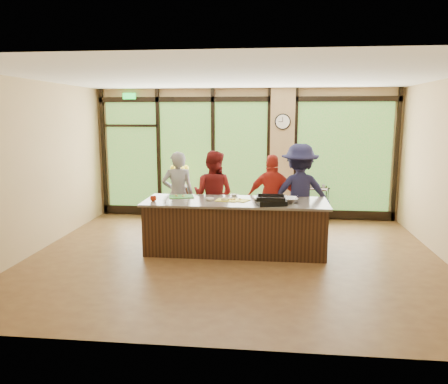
% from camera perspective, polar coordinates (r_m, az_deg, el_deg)
% --- Properties ---
extents(floor, '(7.00, 7.00, 0.00)m').
position_cam_1_polar(floor, '(7.58, 1.29, -8.42)').
color(floor, '#55371E').
rests_on(floor, ground).
extents(ceiling, '(7.00, 7.00, 0.00)m').
position_cam_1_polar(ceiling, '(7.22, 1.38, 14.81)').
color(ceiling, white).
rests_on(ceiling, back_wall).
extents(back_wall, '(7.00, 0.00, 7.00)m').
position_cam_1_polar(back_wall, '(10.22, 2.77, 4.98)').
color(back_wall, tan).
rests_on(back_wall, floor).
extents(left_wall, '(0.00, 6.00, 6.00)m').
position_cam_1_polar(left_wall, '(8.31, -23.52, 2.99)').
color(left_wall, tan).
rests_on(left_wall, floor).
extents(window_wall, '(6.90, 0.12, 3.00)m').
position_cam_1_polar(window_wall, '(10.18, 3.67, 4.35)').
color(window_wall, tan).
rests_on(window_wall, floor).
extents(island_base, '(3.10, 1.00, 0.88)m').
position_cam_1_polar(island_base, '(7.74, 1.49, -4.63)').
color(island_base, black).
rests_on(island_base, floor).
extents(countertop, '(3.20, 1.10, 0.04)m').
position_cam_1_polar(countertop, '(7.64, 1.51, -1.29)').
color(countertop, slate).
rests_on(countertop, island_base).
extents(wall_clock, '(0.36, 0.04, 0.36)m').
position_cam_1_polar(wall_clock, '(10.04, 7.67, 9.09)').
color(wall_clock, black).
rests_on(wall_clock, window_wall).
extents(cook_left, '(0.70, 0.55, 1.71)m').
position_cam_1_polar(cook_left, '(8.60, -6.03, -0.37)').
color(cook_left, gray).
rests_on(cook_left, floor).
extents(cook_midleft, '(0.98, 0.85, 1.73)m').
position_cam_1_polar(cook_midleft, '(8.49, -1.42, -0.40)').
color(cook_midleft, maroon).
rests_on(cook_midleft, floor).
extents(cook_midright, '(1.01, 0.49, 1.67)m').
position_cam_1_polar(cook_midright, '(8.29, 6.35, -0.88)').
color(cook_midright, '#AD261A').
rests_on(cook_midright, floor).
extents(cook_right, '(1.28, 0.83, 1.88)m').
position_cam_1_polar(cook_right, '(8.33, 9.82, -0.22)').
color(cook_right, '#1A1A3A').
rests_on(cook_right, floor).
extents(roasting_pan, '(0.55, 0.48, 0.08)m').
position_cam_1_polar(roasting_pan, '(7.33, 6.13, -1.34)').
color(roasting_pan, black).
rests_on(roasting_pan, countertop).
extents(mixing_bowl, '(0.39, 0.39, 0.09)m').
position_cam_1_polar(mixing_bowl, '(7.56, 8.39, -1.02)').
color(mixing_bowl, silver).
rests_on(mixing_bowl, countertop).
extents(cutting_board_left, '(0.52, 0.44, 0.01)m').
position_cam_1_polar(cutting_board_left, '(8.01, -5.59, -0.60)').
color(cutting_board_left, '#368932').
rests_on(cutting_board_left, countertop).
extents(cutting_board_center, '(0.43, 0.38, 0.01)m').
position_cam_1_polar(cutting_board_center, '(7.66, 1.90, -1.07)').
color(cutting_board_center, yellow).
rests_on(cutting_board_center, countertop).
extents(cutting_board_right, '(0.41, 0.33, 0.01)m').
position_cam_1_polar(cutting_board_right, '(7.66, 0.40, -1.06)').
color(cutting_board_right, yellow).
rests_on(cutting_board_right, countertop).
extents(prep_bowl_near, '(0.17, 0.17, 0.05)m').
position_cam_1_polar(prep_bowl_near, '(7.65, -1.86, -0.94)').
color(prep_bowl_near, white).
rests_on(prep_bowl_near, countertop).
extents(prep_bowl_mid, '(0.16, 0.16, 0.05)m').
position_cam_1_polar(prep_bowl_mid, '(7.62, 0.08, -0.98)').
color(prep_bowl_mid, white).
rests_on(prep_bowl_mid, countertop).
extents(prep_bowl_far, '(0.17, 0.17, 0.03)m').
position_cam_1_polar(prep_bowl_far, '(8.07, 1.34, -0.41)').
color(prep_bowl_far, white).
rests_on(prep_bowl_far, countertop).
extents(red_ramekin, '(0.13, 0.13, 0.09)m').
position_cam_1_polar(red_ramekin, '(7.68, -9.23, -0.87)').
color(red_ramekin, '#9D260F').
rests_on(red_ramekin, countertop).
extents(flower_stand, '(0.48, 0.48, 0.81)m').
position_cam_1_polar(flower_stand, '(10.00, -5.66, -1.52)').
color(flower_stand, black).
rests_on(flower_stand, floor).
extents(flower_vase, '(0.24, 0.24, 0.24)m').
position_cam_1_polar(flower_vase, '(9.90, -5.71, 1.48)').
color(flower_vase, olive).
rests_on(flower_vase, flower_stand).
extents(bar_cart, '(0.71, 0.56, 0.85)m').
position_cam_1_polar(bar_cart, '(10.14, 11.70, -0.90)').
color(bar_cart, black).
rests_on(bar_cart, floor).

